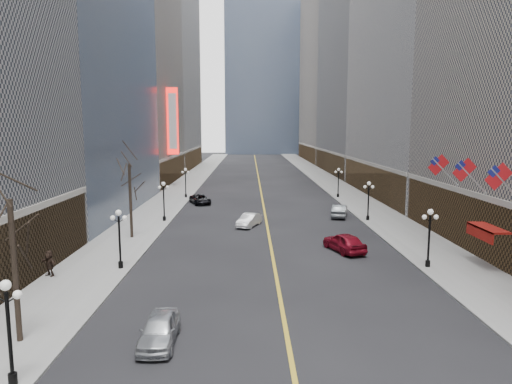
{
  "coord_description": "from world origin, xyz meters",
  "views": [
    {
      "loc": [
        -1.92,
        -3.83,
        10.73
      ],
      "look_at": [
        -1.66,
        15.36,
        8.04
      ],
      "focal_mm": 32.0,
      "sensor_mm": 36.0,
      "label": 1
    }
  ],
  "objects_px": {
    "streetlamp_west_0": "(8,322)",
    "streetlamp_west_2": "(164,197)",
    "streetlamp_west_3": "(186,180)",
    "car_nb_mid": "(249,220)",
    "streetlamp_east_1": "(429,232)",
    "car_sb_far": "(339,211)",
    "streetlamp_east_2": "(368,197)",
    "streetlamp_west_1": "(119,233)",
    "car_nb_far": "(200,199)",
    "streetlamp_east_3": "(338,179)",
    "car_sb_mid": "(344,242)",
    "car_nb_near": "(159,329)"
  },
  "relations": [
    {
      "from": "car_nb_far",
      "to": "streetlamp_west_0",
      "type": "bearing_deg",
      "value": -114.68
    },
    {
      "from": "streetlamp_west_2",
      "to": "car_nb_mid",
      "type": "relative_size",
      "value": 1.05
    },
    {
      "from": "streetlamp_west_3",
      "to": "streetlamp_east_3",
      "type": "bearing_deg",
      "value": 0.0
    },
    {
      "from": "streetlamp_east_1",
      "to": "streetlamp_west_1",
      "type": "height_order",
      "value": "same"
    },
    {
      "from": "streetlamp_east_1",
      "to": "car_nb_mid",
      "type": "bearing_deg",
      "value": 131.81
    },
    {
      "from": "streetlamp_east_1",
      "to": "car_nb_mid",
      "type": "height_order",
      "value": "streetlamp_east_1"
    },
    {
      "from": "streetlamp_west_2",
      "to": "streetlamp_west_0",
      "type": "bearing_deg",
      "value": -90.0
    },
    {
      "from": "streetlamp_east_1",
      "to": "car_sb_far",
      "type": "height_order",
      "value": "streetlamp_east_1"
    },
    {
      "from": "car_nb_near",
      "to": "car_sb_mid",
      "type": "distance_m",
      "value": 21.36
    },
    {
      "from": "car_nb_mid",
      "to": "streetlamp_east_1",
      "type": "bearing_deg",
      "value": -26.29
    },
    {
      "from": "streetlamp_west_2",
      "to": "streetlamp_west_3",
      "type": "xyz_separation_m",
      "value": [
        0.0,
        18.0,
        0.0
      ]
    },
    {
      "from": "car_nb_near",
      "to": "car_nb_far",
      "type": "relative_size",
      "value": 0.9
    },
    {
      "from": "streetlamp_west_0",
      "to": "car_nb_far",
      "type": "bearing_deg",
      "value": 86.56
    },
    {
      "from": "streetlamp_west_0",
      "to": "car_sb_mid",
      "type": "distance_m",
      "value": 27.82
    },
    {
      "from": "car_sb_mid",
      "to": "car_sb_far",
      "type": "bearing_deg",
      "value": -118.87
    },
    {
      "from": "streetlamp_east_2",
      "to": "streetlamp_west_3",
      "type": "xyz_separation_m",
      "value": [
        -23.6,
        18.0,
        0.0
      ]
    },
    {
      "from": "car_nb_near",
      "to": "car_nb_mid",
      "type": "bearing_deg",
      "value": 80.0
    },
    {
      "from": "streetlamp_east_3",
      "to": "car_nb_far",
      "type": "bearing_deg",
      "value": -165.45
    },
    {
      "from": "streetlamp_east_3",
      "to": "car_sb_far",
      "type": "relative_size",
      "value": 0.95
    },
    {
      "from": "streetlamp_west_2",
      "to": "car_nb_near",
      "type": "bearing_deg",
      "value": -79.96
    },
    {
      "from": "streetlamp_east_2",
      "to": "streetlamp_east_3",
      "type": "bearing_deg",
      "value": 90.0
    },
    {
      "from": "streetlamp_west_1",
      "to": "car_nb_mid",
      "type": "height_order",
      "value": "streetlamp_west_1"
    },
    {
      "from": "streetlamp_west_3",
      "to": "car_sb_mid",
      "type": "distance_m",
      "value": 36.01
    },
    {
      "from": "streetlamp_west_2",
      "to": "streetlamp_west_3",
      "type": "bearing_deg",
      "value": 90.0
    },
    {
      "from": "streetlamp_west_3",
      "to": "car_nb_near",
      "type": "xyz_separation_m",
      "value": [
        5.33,
        -48.1,
        -2.16
      ]
    },
    {
      "from": "car_nb_near",
      "to": "car_sb_mid",
      "type": "relative_size",
      "value": 0.88
    },
    {
      "from": "streetlamp_east_3",
      "to": "car_sb_far",
      "type": "distance_m",
      "value": 15.81
    },
    {
      "from": "streetlamp_east_2",
      "to": "streetlamp_west_3",
      "type": "height_order",
      "value": "same"
    },
    {
      "from": "car_sb_far",
      "to": "streetlamp_west_0",
      "type": "bearing_deg",
      "value": 75.22
    },
    {
      "from": "streetlamp_east_2",
      "to": "streetlamp_west_0",
      "type": "distance_m",
      "value": 41.39
    },
    {
      "from": "streetlamp_west_1",
      "to": "car_sb_mid",
      "type": "xyz_separation_m",
      "value": [
        18.16,
        4.97,
        -2.06
      ]
    },
    {
      "from": "streetlamp_west_0",
      "to": "streetlamp_west_2",
      "type": "bearing_deg",
      "value": 90.0
    },
    {
      "from": "streetlamp_east_2",
      "to": "streetlamp_east_1",
      "type": "bearing_deg",
      "value": -90.0
    },
    {
      "from": "streetlamp_west_0",
      "to": "car_nb_mid",
      "type": "distance_m",
      "value": 32.99
    },
    {
      "from": "streetlamp_west_3",
      "to": "car_nb_mid",
      "type": "bearing_deg",
      "value": -64.53
    },
    {
      "from": "car_nb_near",
      "to": "streetlamp_west_2",
      "type": "bearing_deg",
      "value": 99.26
    },
    {
      "from": "streetlamp_east_1",
      "to": "car_nb_near",
      "type": "distance_m",
      "value": 22.02
    },
    {
      "from": "streetlamp_east_2",
      "to": "car_nb_far",
      "type": "distance_m",
      "value": 24.42
    },
    {
      "from": "streetlamp_west_1",
      "to": "car_nb_near",
      "type": "relative_size",
      "value": 1.04
    },
    {
      "from": "streetlamp_west_2",
      "to": "car_nb_far",
      "type": "xyz_separation_m",
      "value": [
        2.8,
        12.6,
        -2.23
      ]
    },
    {
      "from": "streetlamp_west_3",
      "to": "car_nb_far",
      "type": "xyz_separation_m",
      "value": [
        2.8,
        -5.4,
        -2.23
      ]
    },
    {
      "from": "streetlamp_west_0",
      "to": "streetlamp_west_1",
      "type": "xyz_separation_m",
      "value": [
        0.0,
        16.0,
        0.0
      ]
    },
    {
      "from": "streetlamp_west_3",
      "to": "car_sb_far",
      "type": "relative_size",
      "value": 0.95
    },
    {
      "from": "streetlamp_east_3",
      "to": "car_nb_far",
      "type": "height_order",
      "value": "streetlamp_east_3"
    },
    {
      "from": "car_nb_near",
      "to": "car_nb_far",
      "type": "bearing_deg",
      "value": 92.61
    },
    {
      "from": "streetlamp_east_1",
      "to": "streetlamp_west_2",
      "type": "xyz_separation_m",
      "value": [
        -23.6,
        18.0,
        0.0
      ]
    },
    {
      "from": "streetlamp_east_1",
      "to": "car_nb_far",
      "type": "distance_m",
      "value": 37.07
    },
    {
      "from": "streetlamp_west_0",
      "to": "streetlamp_west_1",
      "type": "distance_m",
      "value": 16.0
    },
    {
      "from": "streetlamp_west_2",
      "to": "streetlamp_west_3",
      "type": "relative_size",
      "value": 1.0
    },
    {
      "from": "car_nb_mid",
      "to": "streetlamp_east_3",
      "type": "bearing_deg",
      "value": 78.05
    }
  ]
}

